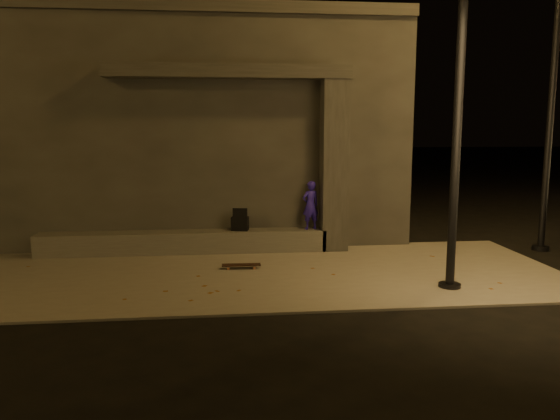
{
  "coord_description": "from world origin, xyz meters",
  "views": [
    {
      "loc": [
        -0.67,
        -7.66,
        2.69
      ],
      "look_at": [
        0.36,
        2.0,
        1.19
      ],
      "focal_mm": 35.0,
      "sensor_mm": 36.0,
      "label": 1
    }
  ],
  "objects": [
    {
      "name": "sidewalk",
      "position": [
        0.0,
        2.0,
        0.02
      ],
      "size": [
        11.0,
        4.4,
        0.04
      ],
      "primitive_type": "cube",
      "color": "slate",
      "rests_on": "ground"
    },
    {
      "name": "canopy",
      "position": [
        -0.5,
        3.8,
        3.78
      ],
      "size": [
        5.0,
        0.7,
        0.28
      ],
      "primitive_type": "cube",
      "color": "#353230",
      "rests_on": "column"
    },
    {
      "name": "ledge",
      "position": [
        -1.5,
        3.75,
        0.27
      ],
      "size": [
        6.0,
        0.55,
        0.45
      ],
      "primitive_type": "cube",
      "color": "#57554F",
      "rests_on": "sidewalk"
    },
    {
      "name": "ground",
      "position": [
        0.0,
        0.0,
        0.0
      ],
      "size": [
        120.0,
        120.0,
        0.0
      ],
      "primitive_type": "plane",
      "color": "black",
      "rests_on": "ground"
    },
    {
      "name": "building",
      "position": [
        -1.0,
        6.49,
        2.61
      ],
      "size": [
        9.0,
        5.1,
        5.22
      ],
      "color": "#353230",
      "rests_on": "ground"
    },
    {
      "name": "skateboarder",
      "position": [
        1.2,
        3.75,
        1.01
      ],
      "size": [
        0.44,
        0.36,
        1.04
      ],
      "primitive_type": "imported",
      "rotation": [
        0.0,
        0.0,
        3.49
      ],
      "color": "#2A1BB0",
      "rests_on": "ledge"
    },
    {
      "name": "street_lamp_0",
      "position": [
        3.06,
        0.75,
        4.49
      ],
      "size": [
        0.36,
        0.36,
        7.97
      ],
      "color": "black",
      "rests_on": "ground"
    },
    {
      "name": "column",
      "position": [
        1.7,
        3.75,
        1.84
      ],
      "size": [
        0.55,
        0.55,
        3.6
      ],
      "primitive_type": "cube",
      "color": "#353230",
      "rests_on": "sidewalk"
    },
    {
      "name": "backpack",
      "position": [
        -0.31,
        3.75,
        0.66
      ],
      "size": [
        0.39,
        0.3,
        0.49
      ],
      "rotation": [
        0.0,
        0.0,
        -0.23
      ],
      "color": "black",
      "rests_on": "ledge"
    },
    {
      "name": "skateboard",
      "position": [
        -0.34,
        2.29,
        0.11
      ],
      "size": [
        0.73,
        0.2,
        0.08
      ],
      "rotation": [
        0.0,
        0.0,
        -0.02
      ],
      "color": "black",
      "rests_on": "sidewalk"
    },
    {
      "name": "street_lamp_2",
      "position": [
        6.22,
        3.31,
        4.05
      ],
      "size": [
        0.36,
        0.36,
        7.13
      ],
      "color": "black",
      "rests_on": "ground"
    }
  ]
}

